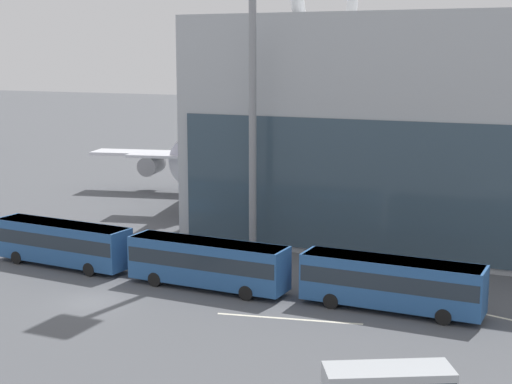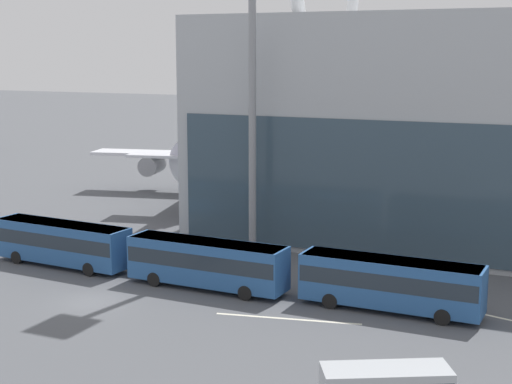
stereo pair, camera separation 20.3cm
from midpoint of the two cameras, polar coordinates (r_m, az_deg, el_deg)
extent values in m
plane|color=#515459|center=(52.85, -11.80, -7.81)|extent=(440.00, 440.00, 0.00)
cylinder|color=silver|center=(91.16, -1.91, 3.41)|extent=(11.55, 29.31, 5.27)
sphere|color=silver|center=(105.15, -0.07, 4.32)|extent=(5.17, 5.17, 5.17)
cone|color=silver|center=(77.32, -4.42, 2.17)|extent=(6.29, 7.29, 5.01)
cube|color=silver|center=(89.57, -2.17, 2.69)|extent=(31.55, 10.67, 0.35)
cylinder|color=gray|center=(92.25, -7.50, 1.97)|extent=(3.04, 4.25, 2.24)
cylinder|color=gray|center=(88.10, 3.41, 1.66)|extent=(3.04, 4.25, 2.24)
cube|color=#5B338C|center=(77.51, -4.32, 5.45)|extent=(1.51, 4.99, 7.18)
cube|color=silver|center=(77.92, -4.28, 2.63)|extent=(14.08, 6.17, 0.28)
cylinder|color=gray|center=(100.85, -0.62, 2.53)|extent=(0.36, 0.36, 4.33)
cylinder|color=black|center=(101.16, -0.62, 1.31)|extent=(0.68, 1.17, 1.10)
cylinder|color=gray|center=(90.69, -4.27, 1.64)|extent=(0.36, 0.36, 4.33)
cylinder|color=black|center=(91.04, -4.25, 0.29)|extent=(0.68, 1.17, 1.10)
cylinder|color=gray|center=(89.07, -0.02, 1.51)|extent=(0.36, 0.36, 4.33)
cylinder|color=black|center=(89.43, -0.02, 0.14)|extent=(0.68, 1.17, 1.10)
cube|color=#285693|center=(61.38, -13.84, -3.57)|extent=(11.63, 3.31, 2.96)
cube|color=#232D38|center=(61.31, -13.86, -3.30)|extent=(11.41, 3.32, 1.04)
cube|color=silver|center=(61.07, -13.90, -2.27)|extent=(11.28, 3.21, 0.12)
cylinder|color=black|center=(60.31, -10.52, -5.02)|extent=(1.02, 0.37, 1.00)
cylinder|color=black|center=(58.58, -11.96, -5.52)|extent=(1.02, 0.37, 1.00)
cylinder|color=black|center=(64.90, -15.44, -4.13)|extent=(1.02, 0.37, 1.00)
cylinder|color=black|center=(63.30, -16.91, -4.57)|extent=(1.02, 0.37, 1.00)
cube|color=#285693|center=(54.12, -3.49, -5.13)|extent=(11.56, 2.87, 2.96)
cube|color=#232D38|center=(54.04, -3.49, -4.83)|extent=(11.33, 2.89, 1.04)
cube|color=silver|center=(53.76, -3.51, -3.67)|extent=(11.21, 2.78, 0.12)
cylinder|color=black|center=(53.90, 0.46, -6.67)|extent=(1.01, 0.33, 1.00)
cylinder|color=black|center=(51.90, -0.66, -7.35)|extent=(1.01, 0.33, 1.00)
cylinder|color=black|center=(57.22, -6.01, -5.73)|extent=(1.01, 0.33, 1.00)
cylinder|color=black|center=(55.33, -7.31, -6.31)|extent=(1.01, 0.33, 1.00)
cube|color=#285693|center=(50.14, 9.87, -6.51)|extent=(11.53, 2.73, 2.96)
cube|color=#232D38|center=(50.06, 9.88, -6.19)|extent=(11.30, 2.75, 1.04)
cube|color=silver|center=(49.76, 9.92, -4.94)|extent=(11.18, 2.64, 0.12)
cylinder|color=black|center=(50.87, 14.08, -8.03)|extent=(1.00, 0.32, 1.00)
cylinder|color=black|center=(48.69, 13.53, -8.83)|extent=(1.00, 0.32, 1.00)
cylinder|color=black|center=(52.60, 6.41, -7.17)|extent=(1.00, 0.32, 1.00)
cylinder|color=black|center=(50.49, 5.53, -7.90)|extent=(1.00, 0.32, 1.00)
cube|color=#232D38|center=(36.51, 9.60, -13.46)|extent=(5.90, 4.49, 0.58)
cylinder|color=gray|center=(61.43, -0.17, 9.84)|extent=(0.60, 0.60, 31.54)
cube|color=silver|center=(51.32, 16.59, -8.57)|extent=(9.26, 2.76, 0.01)
cube|color=silver|center=(48.62, 2.46, -9.20)|extent=(8.92, 2.07, 0.01)
camera|label=1|loc=(0.10, -89.92, 0.02)|focal=55.00mm
camera|label=2|loc=(0.10, 90.08, -0.02)|focal=55.00mm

